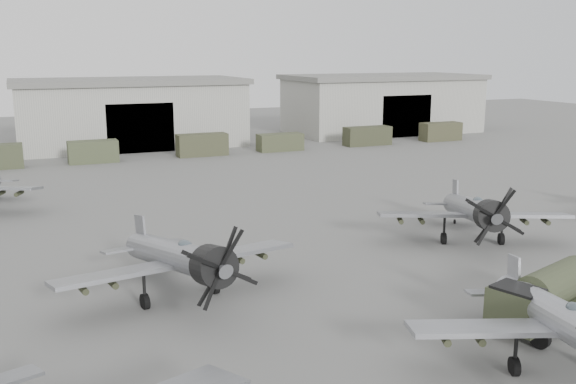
% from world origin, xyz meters
% --- Properties ---
extents(ground, '(220.00, 220.00, 0.00)m').
position_xyz_m(ground, '(0.00, 0.00, 0.00)').
color(ground, slate).
rests_on(ground, ground).
extents(hangar_center, '(29.00, 14.80, 8.70)m').
position_xyz_m(hangar_center, '(0.00, 61.96, 4.37)').
color(hangar_center, '#AEAEA3').
rests_on(hangar_center, ground).
extents(hangar_right, '(29.00, 14.80, 8.70)m').
position_xyz_m(hangar_right, '(38.00, 61.96, 4.37)').
color(hangar_right, '#AEAEA3').
rests_on(hangar_right, ground).
extents(support_truck_3, '(5.35, 2.20, 2.45)m').
position_xyz_m(support_truck_3, '(-6.28, 50.00, 1.22)').
color(support_truck_3, '#41482F').
rests_on(support_truck_3, ground).
extents(support_truck_4, '(5.94, 2.20, 2.60)m').
position_xyz_m(support_truck_4, '(6.19, 50.00, 1.30)').
color(support_truck_4, '#3D3F29').
rests_on(support_truck_4, ground).
extents(support_truck_5, '(5.67, 2.20, 2.13)m').
position_xyz_m(support_truck_5, '(16.17, 50.00, 1.07)').
color(support_truck_5, '#41452D').
rests_on(support_truck_5, ground).
extents(support_truck_6, '(6.31, 2.20, 2.45)m').
position_xyz_m(support_truck_6, '(28.63, 50.00, 1.22)').
color(support_truck_6, '#373A26').
rests_on(support_truck_6, ground).
extents(support_truck_7, '(5.78, 2.20, 2.51)m').
position_xyz_m(support_truck_7, '(40.28, 50.00, 1.26)').
color(support_truck_7, '#404029').
rests_on(support_truck_7, ground).
extents(aircraft_near_1, '(11.57, 10.45, 4.68)m').
position_xyz_m(aircraft_near_1, '(4.39, -6.77, 2.13)').
color(aircraft_near_1, '#9A9CA2').
rests_on(aircraft_near_1, ground).
extents(aircraft_mid_1, '(12.38, 11.14, 4.91)m').
position_xyz_m(aircraft_mid_1, '(-7.08, 6.17, 2.23)').
color(aircraft_mid_1, gray).
rests_on(aircraft_mid_1, ground).
extents(aircraft_mid_2, '(11.81, 10.71, 4.85)m').
position_xyz_m(aircraft_mid_2, '(12.33, 8.29, 2.20)').
color(aircraft_mid_2, gray).
rests_on(aircraft_mid_2, ground).
extents(fuel_tanker, '(7.00, 4.50, 2.57)m').
position_xyz_m(fuel_tanker, '(7.21, -2.91, 1.47)').
color(fuel_tanker, '#383F29').
rests_on(fuel_tanker, ground).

